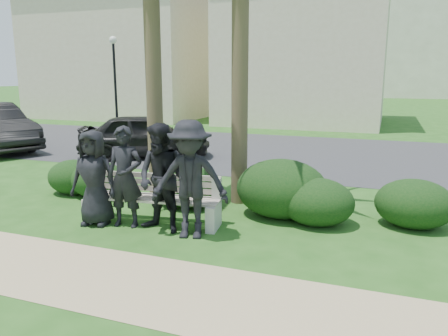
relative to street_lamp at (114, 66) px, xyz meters
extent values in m
plane|color=#215017|center=(9.00, -12.00, -2.94)|extent=(160.00, 160.00, 0.00)
cube|color=tan|center=(9.00, -13.80, -2.94)|extent=(30.00, 1.60, 0.01)
cube|color=#2D2D30|center=(9.00, -4.00, -2.94)|extent=(160.00, 8.00, 0.01)
cube|color=beige|center=(-3.00, 6.00, 0.56)|extent=(10.00, 8.00, 7.00)
cube|color=beige|center=(8.00, 6.00, 0.56)|extent=(8.00, 8.00, 7.00)
cylinder|color=black|center=(0.00, 0.00, -0.94)|extent=(0.12, 0.12, 4.00)
sphere|color=white|center=(0.00, 0.00, 1.16)|extent=(0.36, 0.36, 0.36)
cube|color=#B0A294|center=(8.60, -11.79, -2.51)|extent=(2.38, 0.84, 0.04)
cube|color=#B0A294|center=(8.60, -11.56, -2.26)|extent=(2.32, 0.35, 0.27)
cube|color=beige|center=(7.51, -11.79, -2.73)|extent=(0.23, 0.55, 0.43)
cube|color=beige|center=(9.69, -11.79, -2.73)|extent=(0.23, 0.55, 0.43)
imported|color=black|center=(7.70, -12.12, -2.13)|extent=(0.87, 0.64, 1.62)
imported|color=black|center=(8.25, -12.02, -2.10)|extent=(0.68, 0.50, 1.70)
imported|color=black|center=(8.95, -12.04, -2.06)|extent=(0.96, 0.80, 1.77)
imported|color=black|center=(9.48, -12.12, -2.02)|extent=(1.32, 0.94, 1.85)
ellipsoid|color=black|center=(6.03, -10.61, -2.57)|extent=(1.16, 0.96, 0.75)
ellipsoid|color=black|center=(6.68, -10.66, -2.55)|extent=(1.20, 0.99, 0.78)
ellipsoid|color=black|center=(8.72, -10.61, -2.53)|extent=(1.27, 1.05, 0.83)
ellipsoid|color=black|center=(10.57, -10.57, -2.41)|extent=(1.65, 1.36, 1.07)
ellipsoid|color=black|center=(11.23, -10.79, -2.53)|extent=(1.27, 1.05, 0.83)
ellipsoid|color=black|center=(12.79, -10.36, -2.52)|extent=(1.28, 1.06, 0.84)
cylinder|color=brown|center=(7.90, -10.33, -0.37)|extent=(0.32, 0.32, 5.14)
cylinder|color=brown|center=(9.57, -10.01, -0.34)|extent=(0.32, 0.32, 5.22)
imported|color=black|center=(5.32, -6.37, -2.27)|extent=(4.26, 3.08, 1.35)
camera|label=1|loc=(12.24, -18.04, -0.44)|focal=35.00mm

